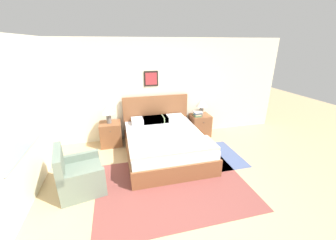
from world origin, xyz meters
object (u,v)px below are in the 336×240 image
bed (165,143)px  nightstand_near_window (111,134)px  table_lamp_by_door (202,103)px  table_lamp_near_window (108,110)px  nightstand_by_door (200,125)px  armchair (79,176)px

bed → nightstand_near_window: (-1.21, 0.81, 0.00)m
nightstand_near_window → table_lamp_by_door: (2.44, -0.01, 0.63)m
nightstand_near_window → table_lamp_by_door: size_ratio=1.29×
table_lamp_near_window → table_lamp_by_door: size_ratio=1.00×
nightstand_by_door → table_lamp_by_door: 0.63m
armchair → table_lamp_near_window: bearing=150.5°
bed → armchair: bed is taller
table_lamp_by_door → bed: bearing=-146.7°
nightstand_near_window → nightstand_by_door: bearing=0.0°
bed → nightstand_near_window: 1.46m
table_lamp_near_window → bed: bearing=-33.4°
armchair → table_lamp_by_door: size_ratio=1.94×
armchair → nightstand_near_window: size_ratio=1.51×
table_lamp_near_window → armchair: bearing=-108.0°
table_lamp_near_window → table_lamp_by_door: same height
bed → table_lamp_by_door: bed is taller
table_lamp_by_door → nightstand_near_window: bearing=179.9°
table_lamp_near_window → table_lamp_by_door: 2.45m
bed → table_lamp_by_door: 1.60m
armchair → table_lamp_near_window: 1.84m
armchair → table_lamp_by_door: (2.98, 1.64, 0.66)m
armchair → table_lamp_by_door: table_lamp_by_door is taller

